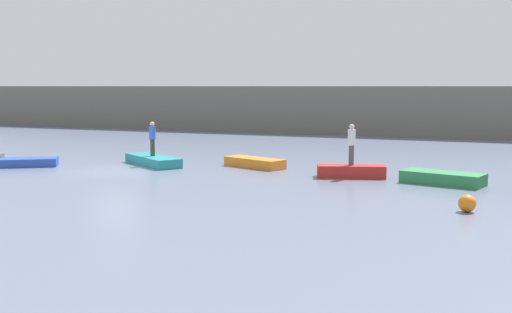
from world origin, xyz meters
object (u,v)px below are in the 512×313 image
Objects in this scene: person_white_shirt at (352,142)px; mooring_buoy at (467,203)px; rowboat_orange at (255,163)px; person_blue_shirt at (152,137)px; rowboat_blue at (29,162)px; rowboat_green at (443,178)px; rowboat_teal at (153,160)px; rowboat_red at (351,171)px.

mooring_buoy is at bearing -48.95° from person_white_shirt.
person_blue_shirt is at bearing -145.71° from rowboat_orange.
rowboat_orange is at bearing 163.29° from person_white_shirt.
person_white_shirt is (15.29, 2.26, 1.30)m from rowboat_blue.
rowboat_blue is 19.16m from rowboat_green.
person_white_shirt reaches higher than rowboat_teal.
rowboat_red is at bearing -171.59° from rowboat_green.
rowboat_blue is at bearing -159.87° from rowboat_green.
rowboat_green is 4.00m from person_white_shirt.
rowboat_red is at bearing 0.00° from person_white_shirt.
rowboat_orange is 5.21m from person_blue_shirt.
rowboat_teal is 2.27× the size of person_white_shirt.
rowboat_red is 10.06m from person_blue_shirt.
mooring_buoy is at bearing -43.29° from rowboat_blue.
person_white_shirt is 1.03× the size of person_blue_shirt.
rowboat_blue is 0.92× the size of rowboat_red.
rowboat_orange is at bearing -177.72° from rowboat_green.
person_blue_shirt is (-9.99, 0.39, -0.11)m from person_white_shirt.
rowboat_red is at bearing -25.21° from rowboat_blue.
rowboat_teal is 5.07m from rowboat_orange.
rowboat_teal is 1.16m from person_blue_shirt.
rowboat_teal is at bearing -6.98° from rowboat_blue.
person_blue_shirt reaches higher than mooring_buoy.
rowboat_teal is 10.00m from rowboat_red.
rowboat_red is at bearing 4.85° from rowboat_orange.
rowboat_blue is at bearing -119.62° from rowboat_teal.
rowboat_red is at bearing 131.05° from mooring_buoy.
rowboat_orange is 12.35m from mooring_buoy.
rowboat_green is (13.77, -0.80, 0.02)m from rowboat_teal.
rowboat_red reaches higher than rowboat_teal.
person_white_shirt is (9.99, -0.39, 1.27)m from rowboat_teal.
rowboat_green reaches higher than rowboat_teal.
person_white_shirt is 10.00m from person_blue_shirt.
mooring_buoy reaches higher than rowboat_teal.
mooring_buoy reaches higher than rowboat_green.
person_white_shirt reaches higher than rowboat_red.
person_white_shirt reaches higher than mooring_buoy.
rowboat_blue is at bearing -171.58° from person_white_shirt.
rowboat_green is 5.82× the size of mooring_buoy.
person_blue_shirt reaches higher than rowboat_green.
rowboat_blue is 1.51× the size of person_white_shirt.
person_blue_shirt is at bearing 177.74° from person_white_shirt.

